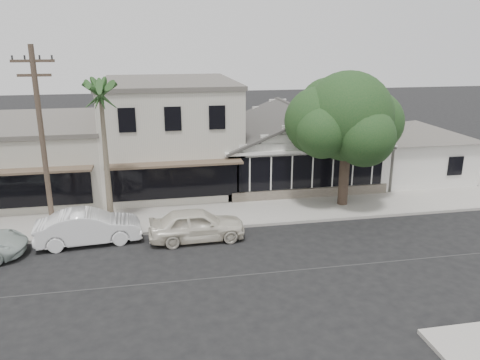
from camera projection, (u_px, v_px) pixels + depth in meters
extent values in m
plane|color=black|center=(263.00, 273.00, 19.12)|extent=(140.00, 140.00, 0.00)
cube|color=#9E9991|center=(81.00, 224.00, 24.00)|extent=(90.00, 3.50, 0.15)
cube|color=white|center=(292.00, 159.00, 31.34)|extent=(10.00, 8.00, 3.00)
cube|color=black|center=(312.00, 171.00, 27.45)|extent=(8.80, 0.10, 2.00)
cube|color=#60564C|center=(311.00, 194.00, 27.87)|extent=(9.60, 0.18, 0.70)
cube|color=white|center=(412.00, 157.00, 31.88)|extent=(6.00, 6.00, 3.00)
cube|color=beige|center=(170.00, 135.00, 30.33)|extent=(8.00, 10.00, 6.50)
cube|color=#AFAB9D|center=(25.00, 158.00, 29.04)|extent=(10.00, 10.00, 4.20)
cylinder|color=brown|center=(43.00, 148.00, 21.09)|extent=(0.24, 0.24, 9.00)
cube|color=brown|center=(33.00, 61.00, 19.99)|extent=(1.80, 0.12, 0.12)
cube|color=brown|center=(34.00, 75.00, 20.16)|extent=(1.40, 0.12, 0.12)
imported|color=silver|center=(197.00, 225.00, 22.14)|extent=(4.58, 1.93, 1.55)
imported|color=white|center=(89.00, 227.00, 21.81)|extent=(4.91, 2.10, 1.57)
cylinder|color=#4D3D2E|center=(344.00, 181.00, 26.41)|extent=(0.57, 0.57, 3.02)
sphere|color=#173A19|center=(348.00, 116.00, 25.35)|extent=(4.90, 4.90, 4.90)
sphere|color=#173A19|center=(372.00, 122.00, 26.32)|extent=(3.58, 3.58, 3.58)
sphere|color=#173A19|center=(319.00, 121.00, 25.51)|extent=(3.77, 3.77, 3.77)
sphere|color=#173A19|center=(365.00, 136.00, 24.33)|extent=(3.20, 3.20, 3.20)
sphere|color=#173A19|center=(328.00, 108.00, 26.58)|extent=(3.39, 3.39, 3.39)
sphere|color=#173A19|center=(358.00, 101.00, 26.60)|extent=(3.02, 3.02, 3.02)
sphere|color=#173A19|center=(323.00, 132.00, 24.52)|extent=(2.83, 2.83, 2.83)
cone|color=#726651|center=(107.00, 166.00, 22.61)|extent=(0.34, 0.34, 6.60)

